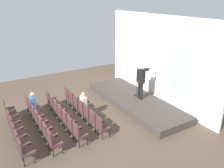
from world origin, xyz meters
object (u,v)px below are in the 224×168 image
at_px(mic_stand, 137,90).
at_px(chair_r2_c2, 36,113).
at_px(speaker, 141,80).
at_px(chair_r0_c4, 89,113).
at_px(audience_r0_c3, 85,104).
at_px(chair_r1_c1, 54,103).
at_px(chair_r0_c5, 95,119).
at_px(chair_r3_c6, 24,150).
at_px(chair_r1_c2, 58,108).
at_px(chair_r2_c5, 48,133).
at_px(chair_r2_c4, 44,126).
at_px(chair_r0_c6, 102,125).
at_px(chair_r1_c6, 79,133).
at_px(chair_r3_c3, 15,126).
at_px(chair_r3_c4, 18,133).
at_px(chair_r1_c5, 73,126).
at_px(chair_r2_c3, 40,119).
at_px(chair_r1_c3, 63,113).
at_px(chair_r1_c0, 50,99).
at_px(chair_r0_c1, 73,99).
at_px(chair_r3_c5, 21,141).
at_px(chair_r3_c2, 12,119).
at_px(chair_r2_c0, 30,103).
at_px(audience_r2_c1, 34,104).
at_px(chair_r0_c0, 69,95).
at_px(chair_r0_c3, 83,108).
at_px(chair_r1_c4, 67,119).
at_px(chair_r2_c6, 53,141).
at_px(chair_r2_c1, 33,108).
at_px(chair_r3_c1, 10,114).
at_px(chair_r3_c0, 8,108).
at_px(chair_r0_c2, 78,103).

relative_size(mic_stand, chair_r2_c2, 1.65).
height_order(speaker, chair_r0_c4, speaker).
bearing_deg(audience_r0_c3, chair_r1_c1, -137.74).
bearing_deg(chair_r0_c5, chair_r3_c6, -78.75).
height_order(chair_r1_c2, chair_r2_c5, same).
bearing_deg(chair_r2_c4, chair_r3_c6, -39.97).
distance_m(chair_r0_c6, chair_r1_c6, 0.98).
bearing_deg(chair_r0_c4, chair_r2_c5, -73.39).
height_order(chair_r3_c3, chair_r3_c4, same).
height_order(chair_r1_c6, chair_r2_c4, same).
distance_m(chair_r1_c5, chair_r2_c4, 1.14).
bearing_deg(chair_r0_c6, chair_r2_c2, -140.03).
distance_m(chair_r2_c3, chair_r2_c4, 0.58).
bearing_deg(chair_r2_c4, chair_r1_c3, 120.82).
bearing_deg(chair_r1_c0, chair_r2_c4, -22.74).
bearing_deg(chair_r3_c6, chair_r1_c0, 150.80).
relative_size(chair_r0_c1, chair_r1_c5, 1.00).
xyz_separation_m(chair_r0_c1, chair_r3_c5, (2.34, -2.94, 0.00)).
height_order(chair_r1_c0, chair_r3_c2, same).
height_order(chair_r1_c5, chair_r2_c0, same).
bearing_deg(audience_r2_c1, chair_r0_c0, 107.29).
xyz_separation_m(chair_r0_c3, chair_r1_c4, (0.58, -0.98, 0.00)).
relative_size(chair_r2_c3, chair_r3_c3, 1.00).
bearing_deg(chair_r2_c6, chair_r1_c0, 164.39).
distance_m(chair_r0_c3, chair_r2_c1, 2.28).
height_order(chair_r2_c4, chair_r3_c6, same).
xyz_separation_m(mic_stand, chair_r1_c1, (-0.97, -4.16, -0.15)).
height_order(chair_r0_c0, chair_r0_c4, same).
xyz_separation_m(chair_r1_c4, chair_r3_c1, (-1.75, -1.96, 0.00)).
xyz_separation_m(chair_r0_c4, chair_r3_c1, (-1.75, -2.94, 0.00)).
bearing_deg(chair_r3_c5, chair_r1_c6, 73.39).
relative_size(chair_r2_c6, chair_r3_c4, 1.00).
height_order(chair_r1_c0, chair_r3_c0, same).
distance_m(audience_r2_c1, chair_r2_c5, 2.35).
distance_m(chair_r1_c2, chair_r2_c4, 1.53).
relative_size(chair_r1_c1, audience_r2_c1, 0.72).
xyz_separation_m(chair_r0_c2, chair_r0_c6, (2.34, 0.00, 0.00)).
distance_m(chair_r2_c4, chair_r2_c6, 1.17).
bearing_deg(chair_r0_c4, chair_r3_c3, -101.25).
bearing_deg(chair_r1_c1, chair_r2_c3, -39.97).
bearing_deg(chair_r0_c1, chair_r1_c3, -39.97).
bearing_deg(chair_r3_c1, chair_r3_c0, 180.00).
distance_m(chair_r2_c3, chair_r3_c3, 0.98).
bearing_deg(chair_r1_c0, chair_r0_c1, 59.18).
distance_m(chair_r1_c1, chair_r2_c1, 0.98).
distance_m(chair_r0_c6, chair_r2_c2, 3.05).
bearing_deg(chair_r1_c4, audience_r2_c1, -152.88).
height_order(chair_r0_c6, chair_r3_c5, same).
distance_m(chair_r2_c2, chair_r3_c6, 2.54).
bearing_deg(chair_r2_c1, audience_r0_c3, 60.21).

